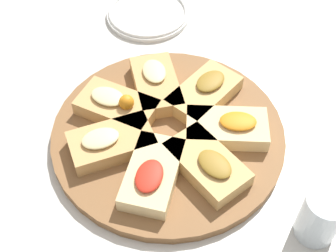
{
  "coord_description": "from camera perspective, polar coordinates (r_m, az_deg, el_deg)",
  "views": [
    {
      "loc": [
        -0.22,
        -0.49,
        0.68
      ],
      "look_at": [
        0.0,
        0.0,
        0.03
      ],
      "focal_mm": 50.0,
      "sensor_mm": 36.0,
      "label": 1
    }
  ],
  "objects": [
    {
      "name": "plate_right",
      "position": [
        1.12,
        -2.44,
        13.56
      ],
      "size": [
        0.19,
        0.19,
        0.02
      ],
      "color": "white",
      "rests_on": "ground_plane"
    },
    {
      "name": "serving_board",
      "position": [
        0.86,
        0.0,
        -1.03
      ],
      "size": [
        0.43,
        0.43,
        0.02
      ],
      "primitive_type": "cylinder",
      "color": "brown",
      "rests_on": "ground_plane"
    },
    {
      "name": "focaccia_slice_3",
      "position": [
        0.79,
        4.81,
        -4.63
      ],
      "size": [
        0.11,
        0.16,
        0.04
      ],
      "color": "tan",
      "rests_on": "serving_board"
    },
    {
      "name": "focaccia_slice_0",
      "position": [
        0.87,
        -6.25,
        2.46
      ],
      "size": [
        0.15,
        0.16,
        0.05
      ],
      "color": "tan",
      "rests_on": "serving_board"
    },
    {
      "name": "focaccia_slice_2",
      "position": [
        0.78,
        -1.92,
        -5.84
      ],
      "size": [
        0.15,
        0.16,
        0.04
      ],
      "color": "#E5C689",
      "rests_on": "serving_board"
    },
    {
      "name": "focaccia_slice_6",
      "position": [
        0.91,
        -1.46,
        5.15
      ],
      "size": [
        0.11,
        0.16,
        0.04
      ],
      "color": "tan",
      "rests_on": "serving_board"
    },
    {
      "name": "ground_plane",
      "position": [
        0.87,
        0.0,
        -1.41
      ],
      "size": [
        3.0,
        3.0,
        0.0
      ],
      "primitive_type": "plane",
      "color": "beige"
    },
    {
      "name": "water_glass",
      "position": [
        0.76,
        18.08,
        -10.45
      ],
      "size": [
        0.06,
        0.06,
        0.09
      ],
      "primitive_type": "cylinder",
      "color": "silver",
      "rests_on": "ground_plane"
    },
    {
      "name": "focaccia_slice_5",
      "position": [
        0.9,
        4.47,
        4.08
      ],
      "size": [
        0.17,
        0.13,
        0.04
      ],
      "color": "tan",
      "rests_on": "serving_board"
    },
    {
      "name": "focaccia_slice_1",
      "position": [
        0.82,
        -6.99,
        -1.97
      ],
      "size": [
        0.15,
        0.09,
        0.04
      ],
      "color": "tan",
      "rests_on": "serving_board"
    },
    {
      "name": "focaccia_slice_4",
      "position": [
        0.84,
        7.28,
        -0.18
      ],
      "size": [
        0.17,
        0.14,
        0.04
      ],
      "color": "#E5C689",
      "rests_on": "serving_board"
    }
  ]
}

